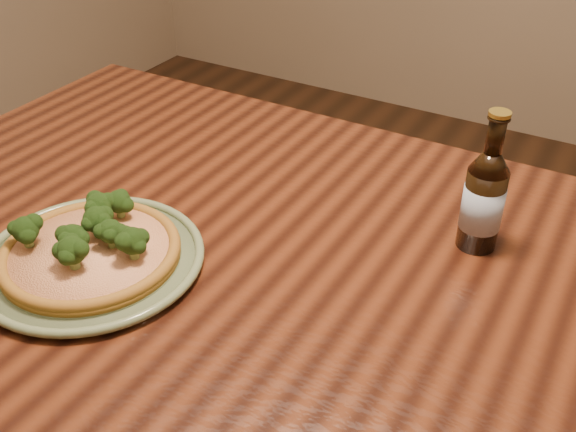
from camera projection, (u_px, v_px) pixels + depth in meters
The scene contains 4 objects.
table at pixel (309, 306), 1.06m from camera, with size 1.60×0.90×0.75m.
plate at pixel (92, 259), 0.99m from camera, with size 0.33×0.33×0.02m.
pizza at pixel (90, 248), 0.98m from camera, with size 0.26×0.26×0.07m.
beer_bottle at pixel (484, 199), 0.99m from camera, with size 0.06×0.06×0.22m.
Camera 1 is at (0.37, -0.61, 1.36)m, focal length 42.00 mm.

